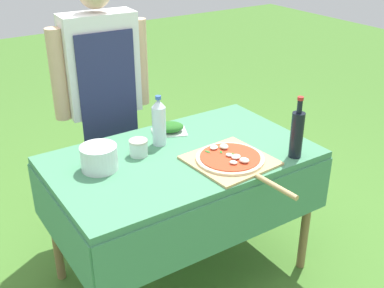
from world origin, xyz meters
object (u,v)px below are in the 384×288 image
object	(u,v)px
oil_bottle	(297,133)
herb_container	(169,128)
mixing_tub	(99,158)
prep_table	(182,170)
person_cook	(103,89)
pizza_on_peel	(232,160)
sauce_jar	(139,149)
water_bottle	(159,122)

from	to	relation	value
oil_bottle	herb_container	world-z (taller)	oil_bottle
mixing_tub	herb_container	bearing A→B (deg)	19.46
prep_table	person_cook	bearing A→B (deg)	98.79
pizza_on_peel	mixing_tub	world-z (taller)	mixing_tub
sauce_jar	mixing_tub	bearing A→B (deg)	-173.65
person_cook	sauce_jar	bearing A→B (deg)	86.47
herb_container	sauce_jar	world-z (taller)	sauce_jar
person_cook	mixing_tub	size ratio (longest dim) A/B	8.87
water_bottle	herb_container	world-z (taller)	water_bottle
prep_table	oil_bottle	bearing A→B (deg)	-35.55
oil_bottle	herb_container	distance (m)	0.69
person_cook	sauce_jar	size ratio (longest dim) A/B	16.52
person_cook	sauce_jar	xyz separation A→B (m)	(-0.07, -0.57, -0.12)
prep_table	mixing_tub	bearing A→B (deg)	167.86
water_bottle	sauce_jar	world-z (taller)	water_bottle
person_cook	mixing_tub	bearing A→B (deg)	67.90
person_cook	pizza_on_peel	world-z (taller)	person_cook
water_bottle	person_cook	bearing A→B (deg)	97.94
pizza_on_peel	mixing_tub	distance (m)	0.62
pizza_on_peel	water_bottle	world-z (taller)	water_bottle
prep_table	person_cook	world-z (taller)	person_cook
person_cook	mixing_tub	xyz separation A→B (m)	(-0.29, -0.59, -0.10)
pizza_on_peel	mixing_tub	bearing A→B (deg)	148.14
oil_bottle	herb_container	xyz separation A→B (m)	(-0.37, 0.57, -0.10)
mixing_tub	sauce_jar	size ratio (longest dim) A/B	1.86
prep_table	sauce_jar	world-z (taller)	sauce_jar
water_bottle	sauce_jar	bearing A→B (deg)	-160.75
prep_table	person_cook	size ratio (longest dim) A/B	0.86
prep_table	mixing_tub	size ratio (longest dim) A/B	7.61
prep_table	herb_container	bearing A→B (deg)	72.45
person_cook	water_bottle	world-z (taller)	person_cook
water_bottle	mixing_tub	bearing A→B (deg)	-168.26
person_cook	sauce_jar	distance (m)	0.59
oil_bottle	herb_container	size ratio (longest dim) A/B	1.41
herb_container	mixing_tub	distance (m)	0.50
prep_table	person_cook	distance (m)	0.73
person_cook	oil_bottle	size ratio (longest dim) A/B	4.90
pizza_on_peel	water_bottle	xyz separation A→B (m)	(-0.18, 0.36, 0.11)
prep_table	sauce_jar	xyz separation A→B (m)	(-0.18, 0.11, 0.13)
mixing_tub	oil_bottle	bearing A→B (deg)	-25.68
prep_table	mixing_tub	distance (m)	0.43
person_cook	herb_container	world-z (taller)	person_cook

